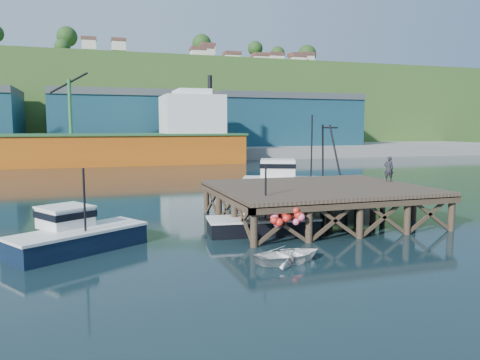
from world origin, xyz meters
name	(u,v)px	position (x,y,z in m)	size (l,w,h in m)	color
ground	(230,227)	(0.00, 0.00, 0.00)	(300.00, 300.00, 0.00)	black
wharf	(319,189)	(5.50, -0.19, 1.94)	(12.00, 10.00, 2.62)	brown
far_quay	(129,150)	(0.00, 70.00, 1.00)	(160.00, 40.00, 2.00)	gray
warehouse_mid	(131,122)	(0.00, 65.00, 6.50)	(28.00, 16.00, 9.00)	#1A4656
warehouse_right	(279,123)	(30.00, 65.00, 6.50)	(30.00, 16.00, 9.00)	#1A4656
cargo_ship	(82,143)	(-8.46, 48.00, 3.31)	(55.50, 10.00, 13.75)	#C25812
hillside	(119,106)	(0.00, 100.00, 11.00)	(220.00, 50.00, 22.00)	#2D511E
boat_navy	(75,234)	(-8.20, -2.75, 0.77)	(6.40, 5.14, 3.85)	black
boat_black	(262,220)	(1.23, -1.92, 0.66)	(6.07, 5.06, 3.62)	black
trawler	(303,183)	(8.22, 7.65, 1.35)	(10.37, 6.94, 6.55)	beige
dinghy	(289,255)	(0.36, -7.48, 0.31)	(2.14, 3.00, 0.62)	silver
dockworker	(389,169)	(10.90, 0.62, 2.94)	(0.60, 0.39, 1.63)	black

